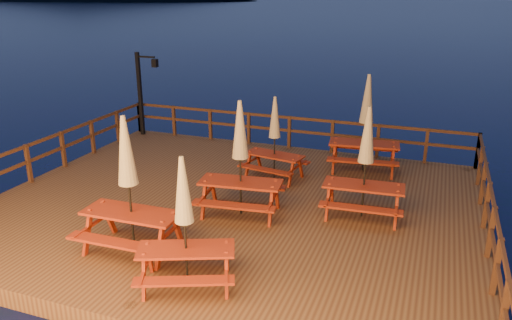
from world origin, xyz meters
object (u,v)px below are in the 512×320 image
(lamp_post, at_px, (143,86))
(picnic_table_0, at_px, (275,137))
(picnic_table_1, at_px, (366,122))
(picnic_table_2, at_px, (129,183))

(lamp_post, bearing_deg, picnic_table_0, -23.67)
(picnic_table_1, distance_m, picnic_table_2, 7.41)
(picnic_table_0, distance_m, picnic_table_1, 2.73)
(lamp_post, height_order, picnic_table_2, lamp_post)
(picnic_table_0, height_order, picnic_table_1, picnic_table_1)
(picnic_table_1, xyz_separation_m, picnic_table_2, (-3.70, -6.42, -0.00))
(picnic_table_2, bearing_deg, picnic_table_1, 58.80)
(lamp_post, xyz_separation_m, picnic_table_1, (8.08, -1.06, -0.31))
(picnic_table_1, relative_size, picnic_table_2, 1.00)
(lamp_post, distance_m, picnic_table_2, 8.67)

